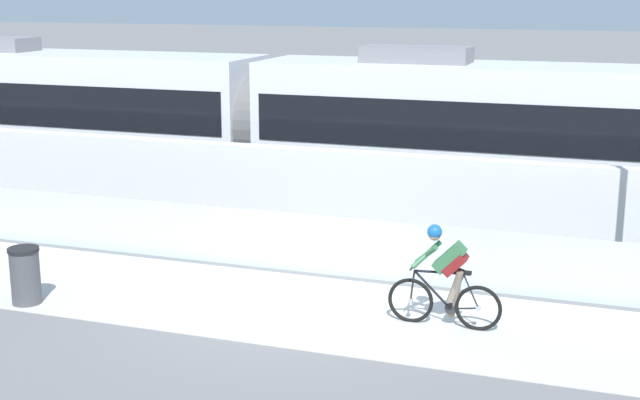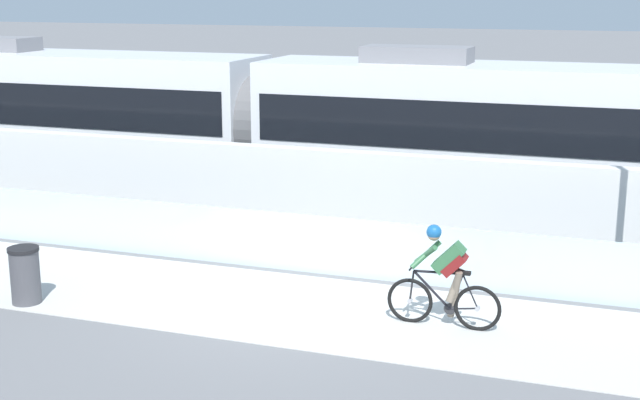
% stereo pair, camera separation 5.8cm
% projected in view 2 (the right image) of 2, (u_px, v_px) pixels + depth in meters
% --- Properties ---
extents(ground_plane, '(200.00, 200.00, 0.00)m').
position_uv_depth(ground_plane, '(287.00, 307.00, 14.53)').
color(ground_plane, slate).
extents(bike_path_deck, '(32.00, 3.20, 0.01)m').
position_uv_depth(bike_path_deck, '(287.00, 307.00, 14.53)').
color(bike_path_deck, beige).
rests_on(bike_path_deck, ground).
extents(glass_parapet, '(32.00, 0.05, 1.08)m').
position_uv_depth(glass_parapet, '(324.00, 245.00, 16.11)').
color(glass_parapet, silver).
rests_on(glass_parapet, ground).
extents(concrete_barrier_wall, '(32.00, 0.36, 1.96)m').
position_uv_depth(concrete_barrier_wall, '(354.00, 200.00, 17.65)').
color(concrete_barrier_wall, silver).
rests_on(concrete_barrier_wall, ground).
extents(tram_rail_near, '(32.00, 0.08, 0.01)m').
position_uv_depth(tram_rail_near, '(386.00, 218.00, 20.16)').
color(tram_rail_near, '#595654').
rests_on(tram_rail_near, ground).
extents(tram_rail_far, '(32.00, 0.08, 0.01)m').
position_uv_depth(tram_rail_far, '(402.00, 203.00, 21.48)').
color(tram_rail_far, '#595654').
rests_on(tram_rail_far, ground).
extents(tram, '(22.56, 2.54, 3.81)m').
position_uv_depth(tram, '(262.00, 123.00, 21.45)').
color(tram, silver).
rests_on(tram, ground).
extents(cyclist_on_bike, '(1.77, 0.58, 1.61)m').
position_uv_depth(cyclist_on_bike, '(445.00, 278.00, 13.52)').
color(cyclist_on_bike, black).
rests_on(cyclist_on_bike, ground).
extents(trash_bin, '(0.51, 0.51, 0.96)m').
position_uv_depth(trash_bin, '(25.00, 275.00, 14.61)').
color(trash_bin, '#47474C').
rests_on(trash_bin, ground).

